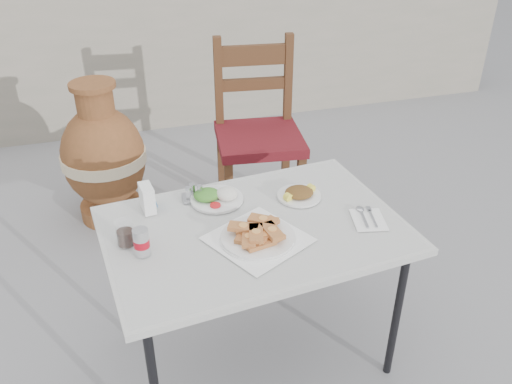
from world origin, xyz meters
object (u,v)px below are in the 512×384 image
object	(u,v)px
cola_glass	(125,234)
napkin_holder	(147,198)
pide_plate	(258,233)
salad_chopped_plate	(299,194)
condiment_caddy	(194,194)
chair	(258,132)
salad_rice_plate	(216,196)
terracotta_urn	(104,158)
soda_can	(141,242)
cafe_table	(254,236)

from	to	relation	value
cola_glass	napkin_holder	distance (m)	0.22
pide_plate	cola_glass	bearing A→B (deg)	166.59
salad_chopped_plate	condiment_caddy	xyz separation A→B (m)	(-0.41, 0.11, 0.01)
chair	salad_rice_plate	bearing A→B (deg)	-109.61
salad_chopped_plate	chair	bearing A→B (deg)	83.52
napkin_holder	terracotta_urn	xyz separation A→B (m)	(-0.15, 1.07, -0.33)
salad_chopped_plate	chair	distance (m)	0.92
condiment_caddy	terracotta_urn	xyz separation A→B (m)	(-0.33, 1.03, -0.30)
salad_chopped_plate	napkin_holder	xyz separation A→B (m)	(-0.59, 0.08, 0.04)
pide_plate	napkin_holder	bearing A→B (deg)	138.69
pide_plate	chair	distance (m)	1.20
salad_rice_plate	soda_can	distance (m)	0.42
soda_can	chair	bearing A→B (deg)	55.73
salad_rice_plate	salad_chopped_plate	xyz separation A→B (m)	(0.33, -0.07, -0.00)
cafe_table	pide_plate	size ratio (longest dim) A/B	2.85
pide_plate	chair	world-z (taller)	chair
soda_can	condiment_caddy	distance (m)	0.39
pide_plate	napkin_holder	xyz separation A→B (m)	(-0.35, 0.31, 0.03)
soda_can	chair	world-z (taller)	chair
napkin_holder	salad_rice_plate	bearing A→B (deg)	-8.22
terracotta_urn	cola_glass	bearing A→B (deg)	-87.90
salad_rice_plate	soda_can	xyz separation A→B (m)	(-0.32, -0.27, 0.03)
soda_can	terracotta_urn	world-z (taller)	terracotta_urn
cafe_table	soda_can	world-z (taller)	soda_can
cafe_table	terracotta_urn	bearing A→B (deg)	111.55
condiment_caddy	terracotta_urn	world-z (taller)	terracotta_urn
cafe_table	soda_can	distance (m)	0.43
soda_can	condiment_caddy	xyz separation A→B (m)	(0.24, 0.30, -0.03)
pide_plate	salad_rice_plate	distance (m)	0.31
cafe_table	salad_chopped_plate	size ratio (longest dim) A/B	6.50
salad_rice_plate	chair	distance (m)	0.95
napkin_holder	condiment_caddy	distance (m)	0.19
cafe_table	chair	size ratio (longest dim) A/B	1.11
soda_can	napkin_holder	distance (m)	0.28
salad_chopped_plate	cola_glass	distance (m)	0.71
napkin_holder	terracotta_urn	bearing A→B (deg)	91.23
cola_glass	pide_plate	bearing A→B (deg)	-13.41
salad_chopped_plate	terracotta_urn	bearing A→B (deg)	123.05
cafe_table	chair	world-z (taller)	chair
soda_can	chair	xyz separation A→B (m)	(0.75, 1.10, -0.18)
salad_rice_plate	napkin_holder	world-z (taller)	napkin_holder
cola_glass	terracotta_urn	xyz separation A→B (m)	(-0.05, 1.26, -0.32)
salad_rice_plate	chair	size ratio (longest dim) A/B	0.20
condiment_caddy	chair	bearing A→B (deg)	57.27
pide_plate	chair	bearing A→B (deg)	73.02
cafe_table	napkin_holder	size ratio (longest dim) A/B	10.78
cafe_table	chair	xyz separation A→B (m)	(0.34, 1.05, -0.08)
cola_glass	chair	distance (m)	1.31
salad_chopped_plate	salad_rice_plate	bearing A→B (deg)	168.04
condiment_caddy	cola_glass	bearing A→B (deg)	-141.20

